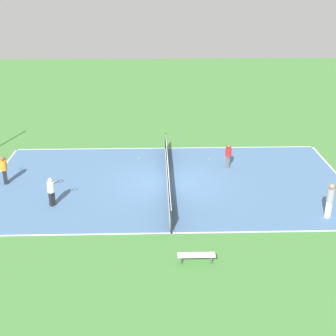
{
  "coord_description": "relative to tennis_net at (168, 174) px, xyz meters",
  "views": [
    {
      "loc": [
        -23.87,
        0.68,
        11.01
      ],
      "look_at": [
        0.0,
        0.0,
        0.9
      ],
      "focal_mm": 50.0,
      "sensor_mm": 36.0,
      "label": 1
    }
  ],
  "objects": [
    {
      "name": "player_coach_red",
      "position": [
        2.09,
        -3.68,
        0.29
      ],
      "size": [
        0.97,
        0.47,
        1.47
      ],
      "rotation": [
        0.0,
        0.0,
        6.14
      ],
      "color": "#4C4C51",
      "rests_on": "court_surface"
    },
    {
      "name": "player_center_orange",
      "position": [
        0.11,
        9.07,
        0.4
      ],
      "size": [
        0.99,
        0.56,
        1.64
      ],
      "rotation": [
        0.0,
        0.0,
        0.26
      ],
      "color": "black",
      "rests_on": "court_surface"
    },
    {
      "name": "tennis_ball_midcourt",
      "position": [
        3.37,
        -2.69,
        -0.51
      ],
      "size": [
        0.07,
        0.07,
        0.07
      ],
      "primitive_type": "sphere",
      "color": "#CCE033",
      "rests_on": "court_surface"
    },
    {
      "name": "tennis_ball_near_net",
      "position": [
        3.65,
        1.71,
        -0.51
      ],
      "size": [
        0.07,
        0.07,
        0.07
      ],
      "primitive_type": "sphere",
      "color": "#CCE033",
      "rests_on": "court_surface"
    },
    {
      "name": "court_surface",
      "position": [
        0.0,
        0.0,
        -0.56
      ],
      "size": [
        11.12,
        19.96,
        0.02
      ],
      "color": "#4C729E",
      "rests_on": "ground_plane"
    },
    {
      "name": "ground_plane",
      "position": [
        0.0,
        0.0,
        -0.57
      ],
      "size": [
        80.0,
        80.0,
        0.0
      ],
      "primitive_type": "plane",
      "color": "#47843D"
    },
    {
      "name": "tennis_net",
      "position": [
        0.0,
        0.0,
        0.0
      ],
      "size": [
        10.92,
        0.1,
        1.07
      ],
      "color": "black",
      "rests_on": "court_surface"
    },
    {
      "name": "bench",
      "position": [
        -7.92,
        -0.92,
        -0.18
      ],
      "size": [
        0.36,
        1.53,
        0.45
      ],
      "rotation": [
        0.0,
        0.0,
        1.57
      ],
      "color": "silver",
      "rests_on": "ground_plane"
    },
    {
      "name": "player_baseline_gray",
      "position": [
        -4.24,
        -7.59,
        0.49
      ],
      "size": [
        0.88,
        0.91,
        1.78
      ],
      "rotation": [
        0.0,
        0.0,
        5.46
      ],
      "color": "white",
      "rests_on": "court_surface"
    },
    {
      "name": "player_far_white",
      "position": [
        -2.62,
        5.92,
        0.32
      ],
      "size": [
        0.9,
        0.89,
        1.52
      ],
      "rotation": [
        0.0,
        0.0,
        5.51
      ],
      "color": "black",
      "rests_on": "court_surface"
    }
  ]
}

